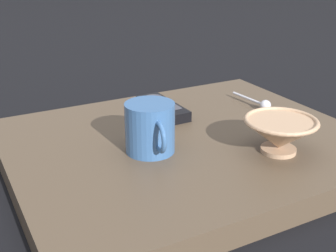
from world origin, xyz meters
The scene contains 6 objects.
ground_plane centered at (0.00, 0.00, 0.00)m, with size 6.00×6.00×0.00m, color black.
table centered at (0.00, 0.00, 0.02)m, with size 0.66×0.55×0.04m.
cereal_bowl centered at (-0.11, 0.13, 0.08)m, with size 0.13×0.13×0.06m.
coffee_mug centered at (0.09, 0.02, 0.09)m, with size 0.09×0.12×0.09m.
teaspoon centered at (-0.23, -0.06, 0.06)m, with size 0.02×0.12×0.02m.
tv_remote_near centered at (-0.02, -0.14, 0.06)m, with size 0.06×0.15×0.02m.
Camera 1 is at (0.40, 0.67, 0.39)m, focal length 47.31 mm.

